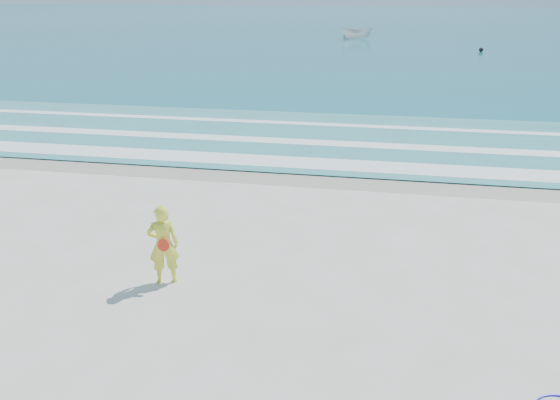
# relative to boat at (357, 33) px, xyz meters

# --- Properties ---
(ground) EXTENTS (400.00, 400.00, 0.00)m
(ground) POSITION_rel_boat_xyz_m (1.37, -64.33, -0.79)
(ground) COLOR silver
(ground) RESTS_ON ground
(wet_sand) EXTENTS (400.00, 2.40, 0.00)m
(wet_sand) POSITION_rel_boat_xyz_m (1.37, -55.33, -0.78)
(wet_sand) COLOR #B2A893
(wet_sand) RESTS_ON ground
(ocean) EXTENTS (400.00, 190.00, 0.04)m
(ocean) POSITION_rel_boat_xyz_m (1.37, 40.67, -0.77)
(ocean) COLOR #19727F
(ocean) RESTS_ON ground
(shallow) EXTENTS (400.00, 10.00, 0.01)m
(shallow) POSITION_rel_boat_xyz_m (1.37, -50.33, -0.74)
(shallow) COLOR #59B7AD
(shallow) RESTS_ON ocean
(foam_near) EXTENTS (400.00, 1.40, 0.01)m
(foam_near) POSITION_rel_boat_xyz_m (1.37, -54.03, -0.73)
(foam_near) COLOR white
(foam_near) RESTS_ON shallow
(foam_mid) EXTENTS (400.00, 0.90, 0.01)m
(foam_mid) POSITION_rel_boat_xyz_m (1.37, -51.13, -0.73)
(foam_mid) COLOR white
(foam_mid) RESTS_ON shallow
(foam_far) EXTENTS (400.00, 0.60, 0.01)m
(foam_far) POSITION_rel_boat_xyz_m (1.37, -47.83, -0.73)
(foam_far) COLOR white
(foam_far) RESTS_ON shallow
(boat) EXTENTS (3.99, 1.82, 1.49)m
(boat) POSITION_rel_boat_xyz_m (0.00, 0.00, 0.00)
(boat) COLOR silver
(boat) RESTS_ON ocean
(buoy) EXTENTS (0.43, 0.43, 0.43)m
(buoy) POSITION_rel_boat_xyz_m (13.25, -13.27, -0.53)
(buoy) COLOR black
(buoy) RESTS_ON ocean
(woman) EXTENTS (0.77, 0.63, 1.81)m
(woman) POSITION_rel_boat_xyz_m (-0.86, -63.15, 0.12)
(woman) COLOR yellow
(woman) RESTS_ON ground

